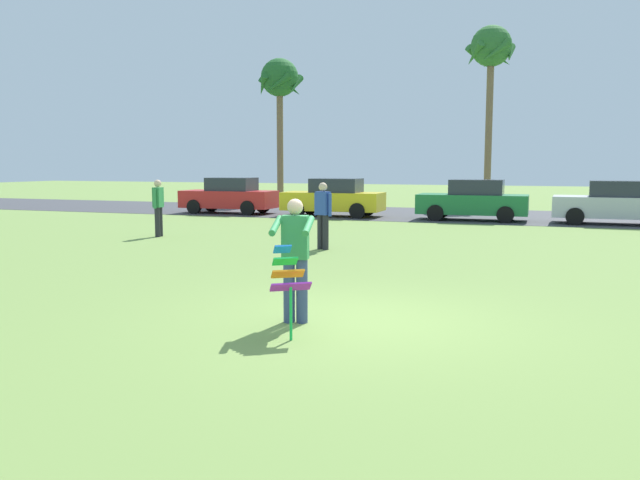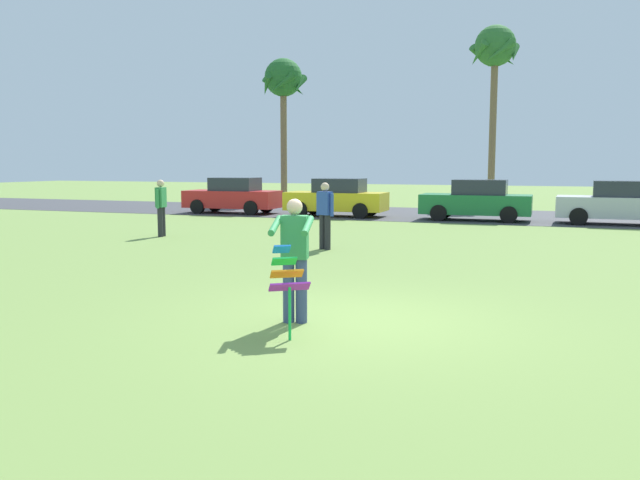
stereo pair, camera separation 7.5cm
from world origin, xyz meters
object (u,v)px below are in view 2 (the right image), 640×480
palm_tree_right_near (495,54)px  person_walker_near (325,214)px  person_kite_flyer (295,255)px  parked_car_silver (619,204)px  parked_car_red (233,196)px  parked_car_green (477,201)px  kite_held (287,277)px  person_walker_far (161,206)px  parked_car_yellow (337,198)px  palm_tree_left_near (283,84)px

palm_tree_right_near → person_walker_near: (-2.24, -19.60, -6.91)m
palm_tree_right_near → person_kite_flyer: bearing=-90.0°
parked_car_silver → person_walker_near: (-7.70, -10.09, 0.16)m
person_kite_flyer → parked_car_red: (-10.30, 17.53, -0.18)m
parked_car_green → person_walker_near: 10.43m
person_kite_flyer → person_walker_near: bearing=106.8°
kite_held → person_walker_far: person_walker_far is taller
person_kite_flyer → parked_car_yellow: bearing=107.1°
parked_car_yellow → parked_car_silver: 10.83m
parked_car_red → palm_tree_right_near: size_ratio=0.46×
parked_car_red → palm_tree_right_near: 15.70m
palm_tree_left_near → person_walker_far: bearing=-78.9°
parked_car_red → parked_car_silver: (15.75, -0.00, 0.00)m
palm_tree_right_near → person_walker_near: bearing=-96.5°
person_kite_flyer → palm_tree_right_near: palm_tree_right_near is taller
parked_car_yellow → person_walker_far: (-2.57, -9.01, 0.16)m
person_kite_flyer → palm_tree_left_near: bearing=113.9°
kite_held → palm_tree_right_near: (-0.20, 27.75, 7.06)m
kite_held → palm_tree_left_near: bearing=113.6°
parked_car_green → kite_held: bearing=-90.6°
kite_held → palm_tree_right_near: size_ratio=0.12×
parked_car_red → person_walker_near: (8.05, -10.09, 0.16)m
palm_tree_right_near → parked_car_yellow: bearing=-119.5°
parked_car_green → parked_car_silver: size_ratio=0.99×
palm_tree_left_near → palm_tree_right_near: (11.28, 1.53, 1.18)m
parked_car_green → parked_car_silver: 5.07m
kite_held → palm_tree_right_near: palm_tree_right_near is taller
person_kite_flyer → person_walker_near: size_ratio=1.00×
palm_tree_left_near → person_walker_far: (3.33, -16.99, -5.73)m
palm_tree_right_near → parked_car_silver: bearing=-60.2°
parked_car_yellow → parked_car_red: bearing=180.0°
person_walker_far → parked_car_red: bearing=104.6°
parked_car_green → person_walker_near: (-2.63, -10.09, 0.16)m
parked_car_red → parked_car_green: 10.69m
kite_held → parked_car_silver: size_ratio=0.27×
person_kite_flyer → parked_car_yellow: person_kite_flyer is taller
person_kite_flyer → palm_tree_left_near: 28.47m
palm_tree_right_near → person_walker_far: palm_tree_right_near is taller
palm_tree_left_near → palm_tree_right_near: 11.44m
person_kite_flyer → person_walker_far: size_ratio=1.00×
parked_car_green → palm_tree_right_near: size_ratio=0.45×
person_walker_near → palm_tree_left_near: bearing=116.6°
kite_held → parked_car_silver: (5.26, 18.24, -0.00)m
parked_car_red → parked_car_yellow: same height
parked_car_silver → palm_tree_left_near: bearing=154.5°
person_kite_flyer → kite_held: 0.76m
parked_car_green → palm_tree_right_near: (-0.39, 9.51, 7.06)m
kite_held → parked_car_yellow: (-5.57, 18.24, -0.00)m
palm_tree_left_near → person_walker_near: bearing=-63.4°
parked_car_yellow → palm_tree_right_near: (5.37, 9.51, 7.06)m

